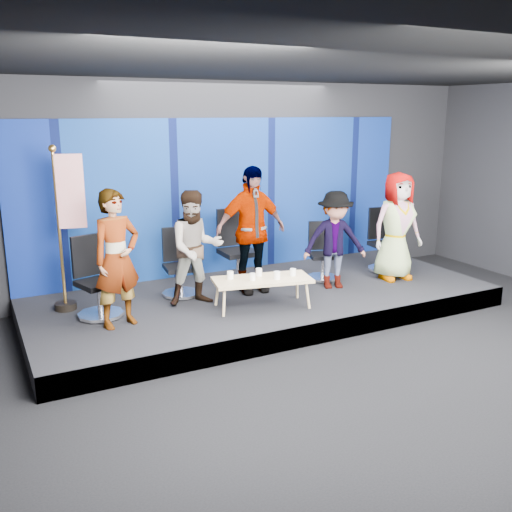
% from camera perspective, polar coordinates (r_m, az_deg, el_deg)
% --- Properties ---
extents(ground, '(10.00, 10.00, 0.00)m').
position_cam_1_polar(ground, '(6.95, 10.66, -11.60)').
color(ground, black).
rests_on(ground, ground).
extents(room_walls, '(10.02, 8.02, 3.51)m').
position_cam_1_polar(room_walls, '(6.29, 11.68, 8.75)').
color(room_walls, black).
rests_on(room_walls, ground).
extents(riser, '(7.00, 3.00, 0.30)m').
position_cam_1_polar(riser, '(8.84, 0.78, -4.57)').
color(riser, black).
rests_on(riser, ground).
extents(backdrop, '(7.00, 0.08, 2.60)m').
position_cam_1_polar(backdrop, '(9.77, -3.19, 5.99)').
color(backdrop, navy).
rests_on(backdrop, riser).
extents(chair_a, '(0.78, 0.78, 1.10)m').
position_cam_1_polar(chair_a, '(7.98, -15.61, -3.34)').
color(chair_a, silver).
rests_on(chair_a, riser).
extents(panelist_a, '(0.75, 0.60, 1.78)m').
position_cam_1_polar(panelist_a, '(7.43, -13.73, -0.28)').
color(panelist_a, black).
rests_on(panelist_a, riser).
extents(chair_b, '(0.63, 0.63, 1.02)m').
position_cam_1_polar(chair_b, '(8.66, -7.64, -1.74)').
color(chair_b, silver).
rests_on(chair_b, riser).
extents(panelist_b, '(0.86, 0.71, 1.65)m').
position_cam_1_polar(panelist_b, '(8.11, -6.04, 0.79)').
color(panelist_b, black).
rests_on(panelist_b, riser).
extents(chair_c, '(0.68, 0.68, 1.19)m').
position_cam_1_polar(chair_c, '(9.19, -1.94, -0.31)').
color(chair_c, silver).
rests_on(chair_c, riser).
extents(panelist_c, '(1.13, 0.48, 1.93)m').
position_cam_1_polar(panelist_c, '(8.61, -0.52, 2.62)').
color(panelist_c, black).
rests_on(panelist_c, riser).
extents(chair_d, '(0.67, 0.67, 0.94)m').
position_cam_1_polar(chair_d, '(9.48, 6.60, -0.45)').
color(chair_d, silver).
rests_on(chair_d, riser).
extents(panelist_d, '(1.12, 0.85, 1.53)m').
position_cam_1_polar(panelist_d, '(8.93, 7.87, 1.59)').
color(panelist_d, black).
rests_on(panelist_d, riser).
extents(chair_e, '(0.68, 0.68, 1.09)m').
position_cam_1_polar(chair_e, '(10.16, 12.72, 0.56)').
color(chair_e, silver).
rests_on(chair_e, riser).
extents(panelist_e, '(0.92, 0.65, 1.77)m').
position_cam_1_polar(panelist_e, '(9.58, 13.88, 2.89)').
color(panelist_e, black).
rests_on(panelist_e, riser).
extents(coffee_table, '(1.46, 0.85, 0.42)m').
position_cam_1_polar(coffee_table, '(8.03, 0.63, -2.49)').
color(coffee_table, tan).
rests_on(coffee_table, riser).
extents(mug_a, '(0.09, 0.09, 0.11)m').
position_cam_1_polar(mug_a, '(7.99, -2.59, -1.93)').
color(mug_a, white).
rests_on(mug_a, coffee_table).
extents(mug_b, '(0.08, 0.08, 0.10)m').
position_cam_1_polar(mug_b, '(7.93, -0.34, -2.09)').
color(mug_b, white).
rests_on(mug_b, coffee_table).
extents(mug_c, '(0.09, 0.09, 0.11)m').
position_cam_1_polar(mug_c, '(8.13, 0.29, -1.63)').
color(mug_c, white).
rests_on(mug_c, coffee_table).
extents(mug_d, '(0.09, 0.09, 0.11)m').
position_cam_1_polar(mug_d, '(7.98, 2.11, -1.94)').
color(mug_d, white).
rests_on(mug_d, coffee_table).
extents(mug_e, '(0.09, 0.09, 0.10)m').
position_cam_1_polar(mug_e, '(8.16, 3.71, -1.63)').
color(mug_e, white).
rests_on(mug_e, coffee_table).
extents(flag_stand, '(0.51, 0.30, 2.28)m').
position_cam_1_polar(flag_stand, '(8.16, -18.33, 2.99)').
color(flag_stand, black).
rests_on(flag_stand, riser).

